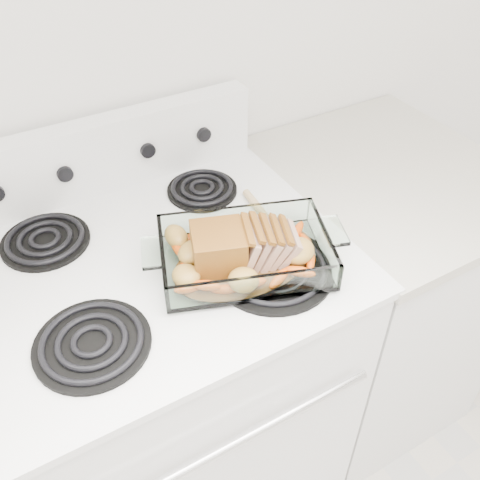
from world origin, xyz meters
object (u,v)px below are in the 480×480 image
electric_range (173,381)px  pork_roast (236,249)px  counter_right (366,294)px  baking_dish (245,257)px

electric_range → pork_roast: (0.13, -0.12, 0.51)m
electric_range → counter_right: 0.67m
counter_right → pork_roast: pork_roast is taller
electric_range → baking_dish: (0.15, -0.12, 0.48)m
electric_range → baking_dish: electric_range is taller
electric_range → pork_roast: electric_range is taller
electric_range → counter_right: (0.66, -0.00, -0.02)m
counter_right → baking_dish: baking_dish is taller
baking_dish → electric_range: bearing=160.5°
baking_dish → pork_roast: 0.04m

